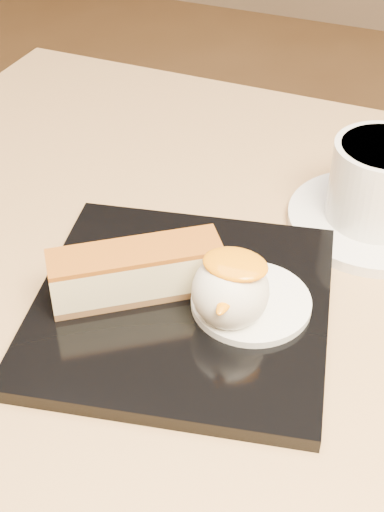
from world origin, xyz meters
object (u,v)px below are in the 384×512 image
at_px(saucer, 373,220).
at_px(coffee_cup, 383,181).
at_px(table, 204,457).
at_px(cheesecake, 136,272).
at_px(dessert_plate, 182,306).
at_px(ice_cream_scoop, 230,291).

height_order(saucer, coffee_cup, coffee_cup).
relative_size(table, coffee_cup, 7.07).
relative_size(table, cheesecake, 6.47).
bearing_deg(cheesecake, dessert_plate, -28.62).
distance_m(table, ice_cream_scoop, 0.20).
xyz_separation_m(dessert_plate, ice_cream_scoop, (0.04, -0.01, 0.03)).
distance_m(cheesecake, saucer, 0.23).
height_order(ice_cream_scoop, saucer, ice_cream_scoop).
bearing_deg(dessert_plate, table, -27.97).
bearing_deg(coffee_cup, cheesecake, -112.41).
relative_size(dessert_plate, coffee_cup, 1.94).
height_order(cheesecake, saucer, cheesecake).
bearing_deg(cheesecake, saucer, 13.01).
distance_m(table, saucer, 0.26).
height_order(ice_cream_scoop, coffee_cup, coffee_cup).
distance_m(ice_cream_scoop, saucer, 0.19).
xyz_separation_m(table, saucer, (0.09, 0.18, 0.16)).
bearing_deg(dessert_plate, coffee_cup, 55.84).
relative_size(ice_cream_scoop, coffee_cup, 0.49).
bearing_deg(ice_cream_scoop, saucer, 67.55).
xyz_separation_m(table, dessert_plate, (-0.03, 0.01, 0.16)).
xyz_separation_m(cheesecake, ice_cream_scoop, (0.08, 0.00, 0.01)).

